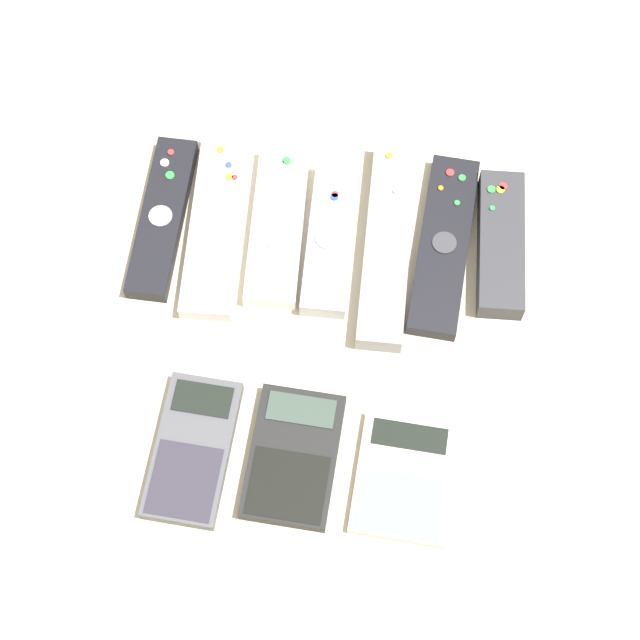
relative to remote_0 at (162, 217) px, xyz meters
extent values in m
plane|color=beige|center=(0.17, -0.14, -0.01)|extent=(3.00, 3.00, 0.00)
cube|color=black|center=(0.00, 0.00, 0.00)|extent=(0.04, 0.18, 0.02)
cylinder|color=#99999E|center=(0.00, 0.00, 0.01)|extent=(0.02, 0.02, 0.00)
cylinder|color=red|center=(0.00, 0.07, 0.01)|extent=(0.01, 0.01, 0.00)
cylinder|color=green|center=(0.00, 0.04, 0.01)|extent=(0.01, 0.01, 0.00)
cylinder|color=silver|center=(-0.01, 0.06, 0.01)|extent=(0.01, 0.01, 0.00)
cube|color=silver|center=(0.05, 0.00, 0.00)|extent=(0.06, 0.20, 0.02)
cylinder|color=silver|center=(0.06, -0.01, 0.01)|extent=(0.03, 0.03, 0.00)
cylinder|color=blue|center=(0.06, 0.06, 0.01)|extent=(0.01, 0.01, 0.00)
cylinder|color=yellow|center=(0.06, 0.05, 0.01)|extent=(0.01, 0.01, 0.00)
cylinder|color=red|center=(0.07, 0.05, 0.01)|extent=(0.01, 0.01, 0.00)
cylinder|color=yellow|center=(0.05, 0.08, 0.01)|extent=(0.01, 0.01, 0.00)
cube|color=white|center=(0.11, 0.00, 0.00)|extent=(0.06, 0.17, 0.02)
cylinder|color=#99999E|center=(0.12, -0.01, 0.01)|extent=(0.03, 0.03, 0.00)
cylinder|color=silver|center=(0.10, 0.06, 0.01)|extent=(0.01, 0.01, 0.00)
cylinder|color=silver|center=(0.11, 0.07, 0.01)|extent=(0.01, 0.01, 0.00)
cylinder|color=green|center=(0.12, 0.07, 0.01)|extent=(0.01, 0.01, 0.00)
cube|color=#B7B7BC|center=(0.17, -0.01, 0.00)|extent=(0.05, 0.16, 0.02)
cylinder|color=#99999E|center=(0.17, -0.01, 0.01)|extent=(0.03, 0.03, 0.00)
cylinder|color=silver|center=(0.17, 0.05, 0.01)|extent=(0.01, 0.01, 0.00)
cylinder|color=silver|center=(0.17, 0.06, 0.01)|extent=(0.01, 0.01, 0.00)
cylinder|color=red|center=(0.17, 0.04, 0.01)|extent=(0.01, 0.01, 0.00)
cylinder|color=blue|center=(0.17, 0.03, 0.01)|extent=(0.01, 0.01, 0.00)
cube|color=gray|center=(0.22, -0.01, 0.00)|extent=(0.05, 0.22, 0.02)
cylinder|color=yellow|center=(0.22, 0.09, 0.02)|extent=(0.01, 0.01, 0.00)
cylinder|color=silver|center=(0.23, 0.05, 0.02)|extent=(0.01, 0.01, 0.00)
cube|color=black|center=(0.28, 0.00, 0.00)|extent=(0.06, 0.20, 0.02)
cylinder|color=#38383D|center=(0.28, 0.00, 0.01)|extent=(0.02, 0.02, 0.00)
cylinder|color=red|center=(0.28, 0.08, 0.01)|extent=(0.01, 0.01, 0.00)
cylinder|color=orange|center=(0.27, 0.06, 0.01)|extent=(0.01, 0.01, 0.00)
cylinder|color=green|center=(0.29, 0.07, 0.01)|extent=(0.01, 0.01, 0.00)
cylinder|color=green|center=(0.29, 0.04, 0.01)|extent=(0.01, 0.01, 0.00)
cube|color=#333338|center=(0.33, 0.01, 0.00)|extent=(0.05, 0.15, 0.02)
cylinder|color=green|center=(0.32, 0.04, 0.02)|extent=(0.01, 0.01, 0.00)
cylinder|color=red|center=(0.33, 0.06, 0.02)|extent=(0.01, 0.01, 0.00)
cylinder|color=yellow|center=(0.33, 0.06, 0.02)|extent=(0.01, 0.01, 0.00)
cylinder|color=green|center=(0.32, 0.06, 0.02)|extent=(0.01, 0.01, 0.00)
cube|color=#4C4C51|center=(0.07, -0.23, 0.00)|extent=(0.07, 0.14, 0.02)
cube|color=black|center=(0.07, -0.19, 0.01)|extent=(0.05, 0.03, 0.00)
cube|color=#2E2A36|center=(0.07, -0.26, 0.01)|extent=(0.06, 0.07, 0.00)
cube|color=black|center=(0.16, -0.23, 0.00)|extent=(0.08, 0.13, 0.02)
cube|color=#38473D|center=(0.16, -0.19, 0.01)|extent=(0.06, 0.03, 0.00)
cube|color=black|center=(0.16, -0.26, 0.01)|extent=(0.07, 0.07, 0.00)
cube|color=beige|center=(0.26, -0.24, 0.00)|extent=(0.09, 0.12, 0.01)
cube|color=black|center=(0.26, -0.20, 0.00)|extent=(0.07, 0.03, 0.00)
cube|color=gray|center=(0.26, -0.26, 0.00)|extent=(0.08, 0.06, 0.00)
camera|label=1|loc=(0.21, -0.50, 0.93)|focal=60.00mm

